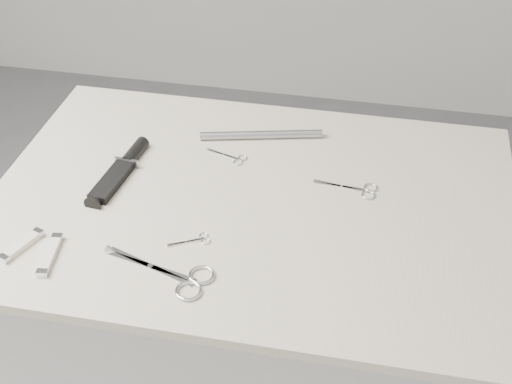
% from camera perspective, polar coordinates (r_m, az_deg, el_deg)
% --- Properties ---
extents(plinth, '(0.90, 0.60, 0.90)m').
position_cam_1_polar(plinth, '(1.69, -0.32, -13.17)').
color(plinth, silver).
rests_on(plinth, ground).
extents(display_board, '(1.00, 0.70, 0.02)m').
position_cam_1_polar(display_board, '(1.37, -0.39, -0.88)').
color(display_board, beige).
rests_on(display_board, plinth).
extents(large_shears, '(0.20, 0.11, 0.01)m').
position_cam_1_polar(large_shears, '(1.20, -6.19, -6.77)').
color(large_shears, silver).
rests_on(large_shears, display_board).
extents(embroidery_scissors_a, '(0.12, 0.05, 0.00)m').
position_cam_1_polar(embroidery_scissors_a, '(1.40, 8.12, 0.23)').
color(embroidery_scissors_a, silver).
rests_on(embroidery_scissors_a, display_board).
extents(embroidery_scissors_b, '(0.09, 0.05, 0.00)m').
position_cam_1_polar(embroidery_scissors_b, '(1.47, -1.95, 2.79)').
color(embroidery_scissors_b, silver).
rests_on(embroidery_scissors_b, display_board).
extents(tiny_scissors, '(0.07, 0.05, 0.00)m').
position_cam_1_polar(tiny_scissors, '(1.27, -4.94, -3.89)').
color(tiny_scissors, silver).
rests_on(tiny_scissors, display_board).
extents(sheathed_knife, '(0.06, 0.21, 0.03)m').
position_cam_1_polar(sheathed_knife, '(1.45, -10.62, 1.92)').
color(sheathed_knife, black).
rests_on(sheathed_knife, display_board).
extents(pocket_knife_a, '(0.04, 0.11, 0.01)m').
position_cam_1_polar(pocket_knife_a, '(1.28, -16.16, -4.82)').
color(pocket_knife_a, silver).
rests_on(pocket_knife_a, display_board).
extents(pocket_knife_b, '(0.05, 0.09, 0.01)m').
position_cam_1_polar(pocket_knife_b, '(1.32, -18.23, -4.06)').
color(pocket_knife_b, silver).
rests_on(pocket_knife_b, display_board).
extents(metal_rail, '(0.26, 0.08, 0.02)m').
position_cam_1_polar(metal_rail, '(1.53, 0.41, 4.60)').
color(metal_rail, '#97999F').
rests_on(metal_rail, display_board).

